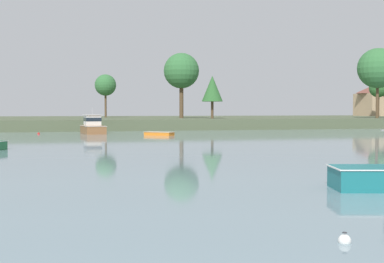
{
  "coord_description": "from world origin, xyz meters",
  "views": [
    {
      "loc": [
        -11.88,
        -7.74,
        3.29
      ],
      "look_at": [
        -0.62,
        35.45,
        1.47
      ],
      "focal_mm": 49.13,
      "sensor_mm": 36.0,
      "label": 1
    }
  ],
  "objects_px": {
    "mooring_buoy_white": "(345,241)",
    "cruiser_wood": "(92,129)",
    "mooring_buoy_red": "(39,134)",
    "dinghy_orange": "(159,134)"
  },
  "relations": [
    {
      "from": "cruiser_wood",
      "to": "mooring_buoy_red",
      "type": "relative_size",
      "value": 21.67
    },
    {
      "from": "mooring_buoy_white",
      "to": "cruiser_wood",
      "type": "bearing_deg",
      "value": 91.65
    },
    {
      "from": "cruiser_wood",
      "to": "mooring_buoy_white",
      "type": "xyz_separation_m",
      "value": [
        1.86,
        -64.29,
        -0.56
      ]
    },
    {
      "from": "mooring_buoy_white",
      "to": "mooring_buoy_red",
      "type": "bearing_deg",
      "value": 98.18
    },
    {
      "from": "cruiser_wood",
      "to": "mooring_buoy_white",
      "type": "height_order",
      "value": "cruiser_wood"
    },
    {
      "from": "mooring_buoy_white",
      "to": "mooring_buoy_red",
      "type": "height_order",
      "value": "mooring_buoy_red"
    },
    {
      "from": "cruiser_wood",
      "to": "mooring_buoy_red",
      "type": "height_order",
      "value": "cruiser_wood"
    },
    {
      "from": "dinghy_orange",
      "to": "mooring_buoy_red",
      "type": "relative_size",
      "value": 10.37
    },
    {
      "from": "mooring_buoy_white",
      "to": "mooring_buoy_red",
      "type": "distance_m",
      "value": 64.33
    },
    {
      "from": "dinghy_orange",
      "to": "mooring_buoy_red",
      "type": "distance_m",
      "value": 17.33
    }
  ]
}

